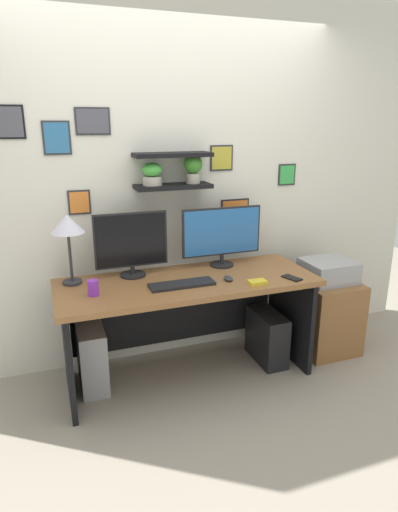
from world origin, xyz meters
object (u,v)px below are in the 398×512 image
Objects in this scene: keyboard at (182,284)px; drawer_cabinet at (324,315)px; computer_tower_right at (267,336)px; scissors_tray at (257,282)px; cell_phone at (292,278)px; monitor_left at (131,243)px; computer_tower_left at (92,356)px; desk at (186,304)px; monitor_right at (222,234)px; desk_lamp at (68,228)px; pen_cup at (93,288)px; computer_mouse at (228,278)px; printer at (328,271)px.

keyboard is 0.75× the size of drawer_cabinet.
drawer_cabinet reaches higher than computer_tower_right.
scissors_tray is (0.49, -0.14, 0.00)m from keyboard.
cell_phone is (0.76, -0.13, -0.01)m from keyboard.
keyboard is 3.67× the size of scissors_tray.
drawer_cabinet is (1.52, -0.19, -0.70)m from monitor_left.
monitor_left reaches higher than computer_tower_right.
computer_tower_left is 1.13× the size of computer_tower_right.
desk is 3.51× the size of monitor_left.
desk is at bearing -154.84° from monitor_right.
computer_tower_left is at bearing 177.30° from drawer_cabinet.
drawer_cabinet is at bearing 2.13° from computer_tower_right.
monitor_right is 1.40× the size of keyboard.
desk_lamp is (-0.76, 0.14, 0.59)m from desk.
desk_lamp is at bearing 112.55° from pen_cup.
monitor_left is at bearing 17.44° from computer_tower_left.
computer_mouse is at bearing 146.34° from cell_phone.
monitor_left is 1.28m from computer_tower_right.
drawer_cabinet is at bearing 2.80° from pen_cup.
computer_tower_left is (-1.37, 0.34, -0.53)m from cell_phone.
monitor_right reaches higher than pen_cup.
drawer_cabinet is (0.84, -0.19, -0.70)m from monitor_right.
desk is at bearing 175.31° from computer_tower_right.
cell_phone is 1.40× the size of pen_cup.
keyboard is at bearing -115.99° from desk.
computer_tower_right is (-0.53, -0.02, -0.09)m from drawer_cabinet.
keyboard is 0.92m from computer_tower_right.
desk_lamp is 1.70m from computer_tower_right.
monitor_right is 0.88m from computer_tower_right.
keyboard reaches higher than cell_phone.
computer_mouse reaches higher than drawer_cabinet.
cell_phone reaches higher than drawer_cabinet.
computer_tower_right is at bearing 83.11° from cell_phone.
monitor_left is 1.15m from cell_phone.
cell_phone is at bearing -9.61° from keyboard.
monitor_left is at bearing 172.75° from printer.
scissors_tray is at bearing -161.31° from drawer_cabinet.
computer_tower_right is at bearing 46.33° from scissors_tray.
monitor_right is 0.92m from printer.
monitor_right reaches higher than computer_tower_right.
computer_tower_right is at bearing -4.65° from computer_tower_left.
computer_tower_left is at bearing 99.58° from pen_cup.
cell_phone is at bearing -6.77° from pen_cup.
pen_cup is (0.11, -0.26, -0.34)m from desk_lamp.
printer is (1.18, -0.03, 0.12)m from desk.
keyboard reaches higher than computer_tower_left.
monitor_right is at bearing 25.16° from desk.
computer_mouse is 0.64× the size of cell_phone.
monitor_left is 1.35× the size of printer.
cell_phone is at bearing -153.03° from printer.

